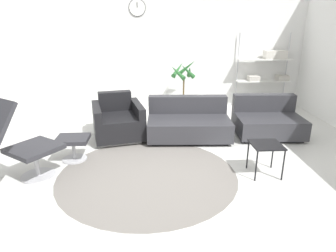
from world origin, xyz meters
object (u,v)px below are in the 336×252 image
at_px(shelf_unit, 270,66).
at_px(side_table, 266,148).
at_px(ottoman, 73,143).
at_px(potted_plant, 183,93).
at_px(couch_second, 267,122).
at_px(armchair_red, 118,122).
at_px(couch_low, 188,124).

bearing_deg(shelf_unit, side_table, -110.79).
bearing_deg(ottoman, potted_plant, 52.16).
bearing_deg(potted_plant, couch_second, -48.47).
height_order(armchair_red, side_table, armchair_red).
distance_m(armchair_red, side_table, 2.57).
relative_size(side_table, potted_plant, 0.37).
xyz_separation_m(couch_low, side_table, (0.85, -1.45, 0.14)).
height_order(couch_low, side_table, couch_low).
bearing_deg(couch_low, shelf_unit, -135.46).
bearing_deg(couch_second, armchair_red, 2.54).
distance_m(couch_second, potted_plant, 2.06).
bearing_deg(armchair_red, potted_plant, -143.37).
bearing_deg(side_table, armchair_red, 144.51).
bearing_deg(ottoman, couch_second, 15.29).
bearing_deg(armchair_red, shelf_unit, -163.71).
bearing_deg(potted_plant, couch_low, -92.74).
bearing_deg(shelf_unit, couch_low, -138.05).
relative_size(couch_second, side_table, 2.69).
height_order(side_table, shelf_unit, shelf_unit).
height_order(couch_second, side_table, couch_second).
xyz_separation_m(ottoman, armchair_red, (0.57, 0.89, 0.02)).
height_order(potted_plant, shelf_unit, shelf_unit).
relative_size(couch_low, couch_second, 1.24).
distance_m(couch_second, side_table, 1.61).
bearing_deg(couch_second, couch_low, 4.06).
relative_size(armchair_red, side_table, 2.42).
bearing_deg(side_table, shelf_unit, 69.21).
bearing_deg(armchair_red, side_table, 131.76).
relative_size(ottoman, shelf_unit, 0.27).
xyz_separation_m(couch_low, potted_plant, (0.08, 1.57, 0.20)).
bearing_deg(couch_low, ottoman, 27.78).
xyz_separation_m(potted_plant, shelf_unit, (2.04, 0.33, 0.53)).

